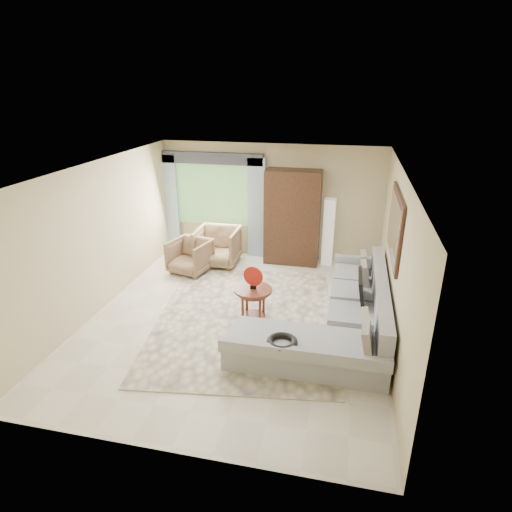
% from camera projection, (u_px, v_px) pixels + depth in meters
% --- Properties ---
extents(ground, '(6.00, 6.00, 0.00)m').
position_uv_depth(ground, '(238.00, 318.00, 7.47)').
color(ground, silver).
rests_on(ground, ground).
extents(area_rug, '(3.52, 4.37, 0.02)m').
position_uv_depth(area_rug, '(245.00, 318.00, 7.44)').
color(area_rug, beige).
rests_on(area_rug, ground).
extents(sectional_sofa, '(2.30, 3.46, 0.90)m').
position_uv_depth(sectional_sofa, '(342.00, 320.00, 6.85)').
color(sectional_sofa, '#94989C').
rests_on(sectional_sofa, ground).
extents(tv_screen, '(0.14, 0.74, 0.48)m').
position_uv_depth(tv_screen, '(362.00, 288.00, 6.93)').
color(tv_screen, black).
rests_on(tv_screen, sectional_sofa).
extents(garden_hose, '(0.43, 0.43, 0.09)m').
position_uv_depth(garden_hose, '(282.00, 342.00, 5.81)').
color(garden_hose, black).
rests_on(garden_hose, sectional_sofa).
extents(coffee_table, '(0.64, 0.64, 0.64)m').
position_uv_depth(coffee_table, '(253.00, 305.00, 7.22)').
color(coffee_table, '#441C12').
rests_on(coffee_table, ground).
extents(red_disc, '(0.34, 0.09, 0.34)m').
position_uv_depth(red_disc, '(253.00, 276.00, 7.02)').
color(red_disc, '#A71910').
rests_on(red_disc, coffee_table).
extents(armchair_left, '(0.95, 0.96, 0.73)m').
position_uv_depth(armchair_left, '(190.00, 256.00, 9.14)').
color(armchair_left, brown).
rests_on(armchair_left, ground).
extents(armchair_right, '(0.91, 0.94, 0.85)m').
position_uv_depth(armchair_right, '(218.00, 247.00, 9.52)').
color(armchair_right, '#937650').
rests_on(armchair_right, ground).
extents(potted_plant, '(0.53, 0.46, 0.57)m').
position_uv_depth(potted_plant, '(184.00, 248.00, 9.81)').
color(potted_plant, '#999999').
rests_on(potted_plant, ground).
extents(armoire, '(1.20, 0.55, 2.10)m').
position_uv_depth(armoire, '(293.00, 218.00, 9.43)').
color(armoire, black).
rests_on(armoire, ground).
extents(floor_lamp, '(0.24, 0.24, 1.50)m').
position_uv_depth(floor_lamp, '(328.00, 232.00, 9.43)').
color(floor_lamp, silver).
rests_on(floor_lamp, ground).
extents(window, '(1.80, 0.04, 1.40)m').
position_uv_depth(window, '(213.00, 195.00, 9.90)').
color(window, '#669E59').
rests_on(window, wall_back).
extents(curtain_left, '(0.40, 0.08, 2.30)m').
position_uv_depth(curtain_left, '(170.00, 204.00, 10.12)').
color(curtain_left, '#9EB7CC').
rests_on(curtain_left, ground).
extents(curtain_right, '(0.40, 0.08, 2.30)m').
position_uv_depth(curtain_right, '(256.00, 209.00, 9.70)').
color(curtain_right, '#9EB7CC').
rests_on(curtain_right, ground).
extents(valance, '(2.40, 0.12, 0.26)m').
position_uv_depth(valance, '(211.00, 158.00, 9.52)').
color(valance, '#1E232D').
rests_on(valance, wall_back).
extents(wall_mirror, '(0.05, 1.70, 1.05)m').
position_uv_depth(wall_mirror, '(395.00, 226.00, 6.64)').
color(wall_mirror, black).
rests_on(wall_mirror, wall_right).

